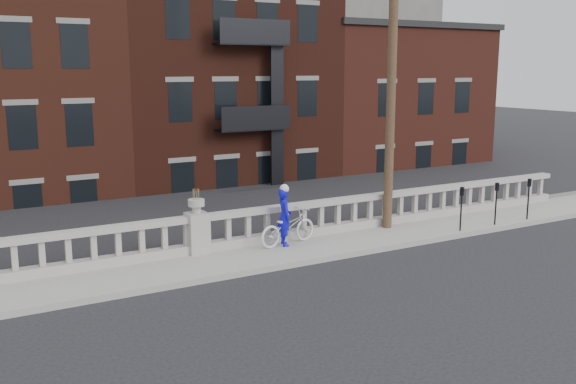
% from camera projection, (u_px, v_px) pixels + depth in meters
% --- Properties ---
extents(ground, '(120.00, 120.00, 0.00)m').
position_uv_depth(ground, '(266.00, 304.00, 13.99)').
color(ground, black).
rests_on(ground, ground).
extents(sidewalk, '(32.00, 2.20, 0.15)m').
position_uv_depth(sidewalk, '(212.00, 264.00, 16.53)').
color(sidewalk, '#9C9890').
rests_on(sidewalk, ground).
extents(balustrade, '(28.00, 0.34, 1.03)m').
position_uv_depth(balustrade, '(197.00, 235.00, 17.23)').
color(balustrade, '#9C9890').
rests_on(balustrade, sidewalk).
extents(planter_pedestal, '(0.55, 0.55, 1.76)m').
position_uv_depth(planter_pedestal, '(197.00, 228.00, 17.19)').
color(planter_pedestal, '#9C9890').
rests_on(planter_pedestal, sidewalk).
extents(lower_level, '(80.00, 44.00, 20.80)m').
position_uv_depth(lower_level, '(68.00, 115.00, 33.37)').
color(lower_level, '#605E59').
rests_on(lower_level, ground).
extents(utility_pole, '(1.60, 0.28, 10.00)m').
position_uv_depth(utility_pole, '(392.00, 62.00, 19.09)').
color(utility_pole, '#422D1E').
rests_on(utility_pole, sidewalk).
extents(parking_meter_a, '(0.10, 0.09, 1.36)m').
position_uv_depth(parking_meter_a, '(461.00, 204.00, 19.49)').
color(parking_meter_a, black).
rests_on(parking_meter_a, sidewalk).
extents(parking_meter_b, '(0.10, 0.09, 1.36)m').
position_uv_depth(parking_meter_b, '(496.00, 199.00, 20.22)').
color(parking_meter_b, black).
rests_on(parking_meter_b, sidewalk).
extents(parking_meter_c, '(0.10, 0.09, 1.36)m').
position_uv_depth(parking_meter_c, '(529.00, 194.00, 20.95)').
color(parking_meter_c, black).
rests_on(parking_meter_c, sidewalk).
extents(bicycle, '(2.00, 1.00, 1.00)m').
position_uv_depth(bicycle, '(288.00, 227.00, 18.05)').
color(bicycle, silver).
rests_on(bicycle, sidewalk).
extents(cyclist, '(0.53, 0.68, 1.63)m').
position_uv_depth(cyclist, '(284.00, 217.00, 17.90)').
color(cyclist, '#0F0CB9').
rests_on(cyclist, sidewalk).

